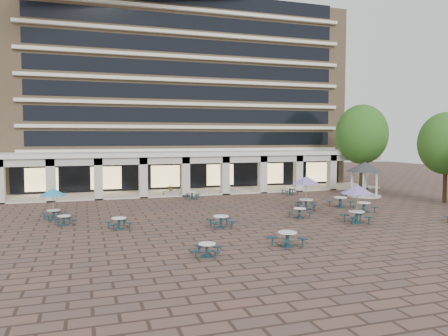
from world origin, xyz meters
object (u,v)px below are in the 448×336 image
Objects in this scene: picnic_table_2 at (287,238)px; gazebo at (365,171)px; planter_left at (171,191)px; planter_right at (229,189)px; picnic_table_0 at (207,249)px; picnic_table_1 at (221,220)px.

gazebo is at bearing 27.93° from picnic_table_2.
planter_left is 1.00× the size of planter_right.
picnic_table_0 is at bearing -141.87° from gazebo.
gazebo is at bearing 30.40° from picnic_table_1.
planter_left is 6.16m from planter_right.
picnic_table_1 is 16.40m from planter_left.
picnic_table_2 is (4.72, 0.62, 0.08)m from picnic_table_0.
planter_right is (4.05, 22.24, -0.00)m from picnic_table_2.
picnic_table_2 is 1.38× the size of planter_left.
picnic_table_0 is 23.01m from planter_left.
picnic_table_0 is at bearing 171.15° from picnic_table_2.
planter_left is (-0.16, 16.40, 0.05)m from picnic_table_1.
picnic_table_0 is 1.21× the size of planter_right.
picnic_table_0 is at bearing -111.00° from planter_right.
planter_right is (6.01, 16.40, 0.00)m from picnic_table_1.
picnic_table_1 is at bearing 90.86° from picnic_table_0.
gazebo is at bearing -27.55° from planter_right.
picnic_table_2 is at bearing -69.92° from picnic_table_1.
planter_left is at bearing 160.87° from gazebo.
planter_right is (-12.22, 6.38, -2.13)m from gazebo.
planter_left is (-2.11, 22.24, 0.04)m from picnic_table_2.
gazebo is (21.00, 16.48, 2.20)m from picnic_table_0.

